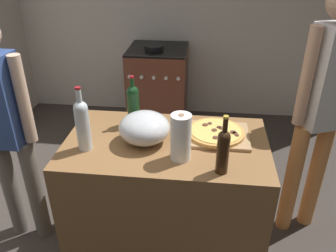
# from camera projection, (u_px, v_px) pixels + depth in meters

# --- Properties ---
(ground_plane) EXTENTS (4.40, 3.40, 0.02)m
(ground_plane) POSITION_uv_depth(u_px,v_px,m) (168.00, 178.00, 3.21)
(ground_plane) COLOR #3F3833
(kitchen_wall_rear) EXTENTS (4.40, 0.10, 2.60)m
(kitchen_wall_rear) POSITION_uv_depth(u_px,v_px,m) (183.00, 4.00, 3.84)
(kitchen_wall_rear) COLOR beige
(kitchen_wall_rear) RESTS_ON ground_plane
(counter) EXTENTS (1.20, 0.72, 0.90)m
(counter) POSITION_uv_depth(u_px,v_px,m) (166.00, 200.00, 2.26)
(counter) COLOR olive
(counter) RESTS_ON ground_plane
(cutting_board) EXTENTS (0.40, 0.32, 0.02)m
(cutting_board) POSITION_uv_depth(u_px,v_px,m) (215.00, 135.00, 2.09)
(cutting_board) COLOR tan
(cutting_board) RESTS_ON counter
(pizza) EXTENTS (0.35, 0.35, 0.03)m
(pizza) POSITION_uv_depth(u_px,v_px,m) (216.00, 132.00, 2.08)
(pizza) COLOR tan
(pizza) RESTS_ON cutting_board
(mixing_bowl) EXTENTS (0.30, 0.30, 0.18)m
(mixing_bowl) POSITION_uv_depth(u_px,v_px,m) (144.00, 128.00, 2.00)
(mixing_bowl) COLOR #B2B2B7
(mixing_bowl) RESTS_ON counter
(paper_towel_roll) EXTENTS (0.11, 0.11, 0.27)m
(paper_towel_roll) POSITION_uv_depth(u_px,v_px,m) (181.00, 137.00, 1.83)
(paper_towel_roll) COLOR white
(paper_towel_roll) RESTS_ON counter
(wine_bottle_clear) EXTENTS (0.08, 0.08, 0.38)m
(wine_bottle_clear) POSITION_uv_depth(u_px,v_px,m) (82.00, 123.00, 1.90)
(wine_bottle_clear) COLOR silver
(wine_bottle_clear) RESTS_ON counter
(wine_bottle_green) EXTENTS (0.08, 0.08, 0.33)m
(wine_bottle_green) POSITION_uv_depth(u_px,v_px,m) (133.00, 104.00, 2.16)
(wine_bottle_green) COLOR #143819
(wine_bottle_green) RESTS_ON counter
(wine_bottle_amber) EXTENTS (0.06, 0.06, 0.32)m
(wine_bottle_amber) POSITION_uv_depth(u_px,v_px,m) (223.00, 149.00, 1.72)
(wine_bottle_amber) COLOR #331E0F
(wine_bottle_amber) RESTS_ON counter
(stove) EXTENTS (0.63, 0.64, 0.94)m
(stove) POSITION_uv_depth(u_px,v_px,m) (158.00, 87.00, 3.93)
(stove) COLOR brown
(stove) RESTS_ON ground_plane
(person_in_stripes) EXTENTS (0.39, 0.21, 1.59)m
(person_in_stripes) POSITION_uv_depth(u_px,v_px,m) (6.00, 126.00, 2.19)
(person_in_stripes) COLOR slate
(person_in_stripes) RESTS_ON ground_plane
(person_in_red) EXTENTS (0.35, 0.26, 1.75)m
(person_in_red) POSITION_uv_depth(u_px,v_px,m) (321.00, 105.00, 2.21)
(person_in_red) COLOR #D88C4C
(person_in_red) RESTS_ON ground_plane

